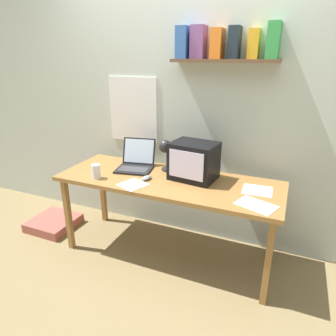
% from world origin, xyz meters
% --- Properties ---
extents(ground_plane, '(12.00, 12.00, 0.00)m').
position_xyz_m(ground_plane, '(0.00, 0.00, 0.00)').
color(ground_plane, olive).
extents(back_wall, '(5.60, 0.24, 2.60)m').
position_xyz_m(back_wall, '(0.01, 0.47, 1.31)').
color(back_wall, silver).
rests_on(back_wall, ground_plane).
extents(corner_desk, '(1.87, 0.67, 0.74)m').
position_xyz_m(corner_desk, '(0.00, 0.00, 0.68)').
color(corner_desk, olive).
rests_on(corner_desk, ground_plane).
extents(crt_monitor, '(0.39, 0.33, 0.31)m').
position_xyz_m(crt_monitor, '(0.19, 0.10, 0.89)').
color(crt_monitor, black).
rests_on(crt_monitor, corner_desk).
extents(laptop, '(0.36, 0.38, 0.25)m').
position_xyz_m(laptop, '(-0.37, 0.14, 0.80)').
color(laptop, black).
rests_on(laptop, corner_desk).
extents(desk_lamp, '(0.12, 0.19, 0.30)m').
position_xyz_m(desk_lamp, '(-0.08, 0.15, 0.94)').
color(desk_lamp, '#232326').
rests_on(desk_lamp, corner_desk).
extents(juice_glass, '(0.07, 0.07, 0.12)m').
position_xyz_m(juice_glass, '(-0.56, -0.22, 0.79)').
color(juice_glass, white).
rests_on(juice_glass, corner_desk).
extents(computer_mouse, '(0.08, 0.11, 0.03)m').
position_xyz_m(computer_mouse, '(-0.16, -0.08, 0.75)').
color(computer_mouse, gray).
rests_on(computer_mouse, corner_desk).
extents(loose_paper_near_monitor, '(0.31, 0.26, 0.00)m').
position_xyz_m(loose_paper_near_monitor, '(0.74, -0.19, 0.74)').
color(loose_paper_near_monitor, white).
rests_on(loose_paper_near_monitor, corner_desk).
extents(loose_paper_near_laptop, '(0.23, 0.21, 0.00)m').
position_xyz_m(loose_paper_near_laptop, '(0.72, 0.06, 0.74)').
color(loose_paper_near_laptop, silver).
rests_on(loose_paper_near_laptop, corner_desk).
extents(open_notebook, '(0.25, 0.25, 0.00)m').
position_xyz_m(open_notebook, '(-0.21, -0.22, 0.74)').
color(open_notebook, silver).
rests_on(open_notebook, corner_desk).
extents(floor_cushion, '(0.44, 0.44, 0.09)m').
position_xyz_m(floor_cushion, '(-1.29, -0.06, 0.05)').
color(floor_cushion, '#A25449').
rests_on(floor_cushion, ground_plane).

